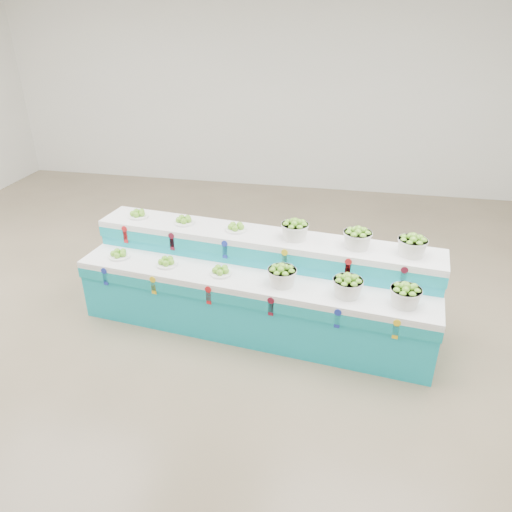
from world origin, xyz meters
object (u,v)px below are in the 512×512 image
plate_upper_mid (184,220)px  basket_upper_right (412,245)px  basket_lower_left (282,275)px  display_stand (256,285)px

plate_upper_mid → basket_upper_right: bearing=-6.9°
plate_upper_mid → basket_lower_left: bearing=-27.1°
plate_upper_mid → basket_upper_right: basket_upper_right is taller
basket_lower_left → plate_upper_mid: (-1.24, 0.64, 0.24)m
basket_lower_left → plate_upper_mid: bearing=152.9°
basket_lower_left → display_stand: bearing=139.1°
basket_lower_left → basket_upper_right: (1.26, 0.33, 0.30)m
basket_lower_left → plate_upper_mid: plate_upper_mid is taller
display_stand → basket_upper_right: bearing=8.7°
basket_lower_left → basket_upper_right: basket_upper_right is taller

